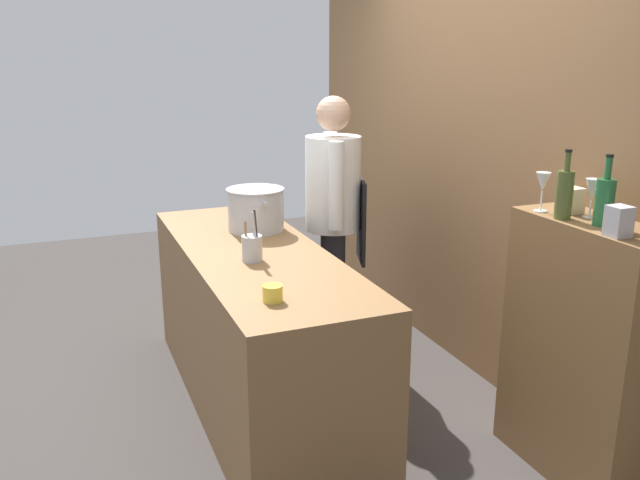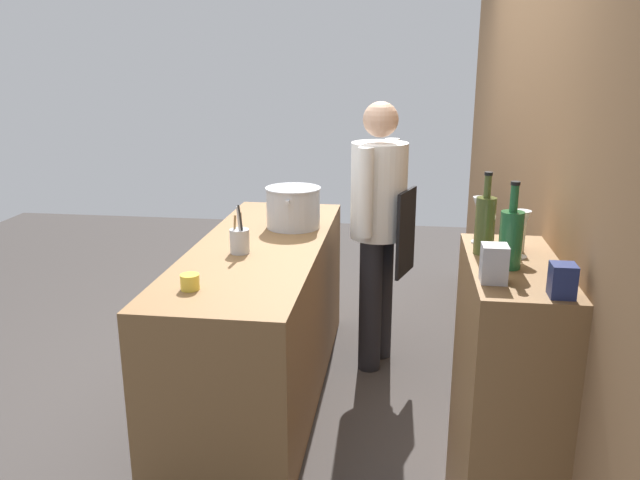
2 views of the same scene
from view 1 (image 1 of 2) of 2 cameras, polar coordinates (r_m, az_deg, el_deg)
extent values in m
plane|color=#383330|center=(3.89, -5.24, -13.70)|extent=(8.00, 8.00, 0.00)
cube|color=olive|center=(4.03, 13.87, 9.52)|extent=(4.40, 0.10, 3.00)
cube|color=brown|center=(3.69, -5.42, -7.60)|extent=(2.11, 0.70, 0.90)
cube|color=brown|center=(3.27, 21.61, -8.90)|extent=(0.76, 0.32, 1.21)
cylinder|color=black|center=(4.20, 1.19, -4.94)|extent=(0.14, 0.14, 0.84)
cylinder|color=black|center=(4.39, 0.96, -4.02)|extent=(0.14, 0.14, 0.84)
cylinder|color=white|center=(4.10, 1.12, 4.86)|extent=(0.34, 0.34, 0.58)
cube|color=black|center=(4.18, 3.57, 1.65)|extent=(0.29, 0.11, 0.52)
cylinder|color=white|center=(3.88, 1.40, 4.66)|extent=(0.09, 0.09, 0.52)
cylinder|color=white|center=(4.31, 0.87, 5.80)|extent=(0.09, 0.09, 0.52)
sphere|color=tan|center=(4.04, 1.15, 10.78)|extent=(0.21, 0.21, 0.21)
cylinder|color=#B7BABF|center=(3.90, -5.53, 2.56)|extent=(0.33, 0.33, 0.24)
cylinder|color=#B7BABF|center=(3.88, -5.58, 4.35)|extent=(0.34, 0.34, 0.01)
cube|color=#B7BABF|center=(4.06, -6.30, 4.16)|extent=(0.04, 0.02, 0.02)
cube|color=#B7BABF|center=(3.72, -4.75, 3.12)|extent=(0.04, 0.02, 0.02)
cylinder|color=#B7BABF|center=(3.34, -5.84, -0.71)|extent=(0.10, 0.10, 0.13)
cylinder|color=olive|center=(3.33, -6.35, 0.02)|extent=(0.04, 0.02, 0.18)
cylinder|color=olive|center=(3.33, -5.65, 0.26)|extent=(0.03, 0.01, 0.21)
cylinder|color=#B7BABF|center=(3.30, -5.60, 0.43)|extent=(0.02, 0.03, 0.24)
cylinder|color=#262626|center=(3.31, -5.48, 0.57)|extent=(0.03, 0.03, 0.25)
cylinder|color=yellow|center=(2.81, -4.08, -4.58)|extent=(0.09, 0.09, 0.07)
cylinder|color=#1E592D|center=(3.00, 23.18, 2.96)|extent=(0.08, 0.08, 0.20)
cylinder|color=#1E592D|center=(2.97, 23.48, 5.67)|extent=(0.03, 0.03, 0.09)
cylinder|color=black|center=(2.96, 23.59, 6.64)|extent=(0.03, 0.03, 0.01)
cylinder|color=#475123|center=(3.06, 20.19, 3.64)|extent=(0.07, 0.07, 0.21)
cylinder|color=#475123|center=(3.04, 20.45, 6.31)|extent=(0.03, 0.03, 0.08)
cylinder|color=black|center=(3.03, 20.53, 7.18)|extent=(0.03, 0.03, 0.01)
cylinder|color=silver|center=(3.14, 22.08, 1.83)|extent=(0.06, 0.06, 0.01)
cylinder|color=silver|center=(3.13, 22.15, 2.50)|extent=(0.01, 0.01, 0.07)
cone|color=silver|center=(3.12, 22.31, 3.99)|extent=(0.07, 0.07, 0.10)
cylinder|color=silver|center=(3.18, 18.35, 2.37)|extent=(0.06, 0.06, 0.01)
cylinder|color=silver|center=(3.17, 18.42, 3.20)|extent=(0.01, 0.01, 0.09)
cone|color=silver|center=(3.16, 18.56, 4.74)|extent=(0.07, 0.07, 0.09)
cube|color=beige|center=(3.19, 20.82, 3.19)|extent=(0.08, 0.08, 0.12)
cube|color=#B2B2B7|center=(2.85, 24.22, 1.47)|extent=(0.08, 0.08, 0.12)
camera|label=2|loc=(1.74, 71.63, 4.83)|focal=35.88mm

